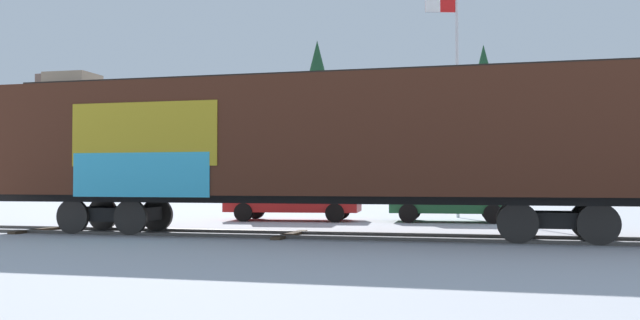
{
  "coord_description": "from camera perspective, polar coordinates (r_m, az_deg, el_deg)",
  "views": [
    {
      "loc": [
        3.68,
        -16.79,
        1.41
      ],
      "look_at": [
        -0.27,
        0.6,
        1.95
      ],
      "focal_mm": 38.39,
      "sensor_mm": 36.0,
      "label": 1
    }
  ],
  "objects": [
    {
      "name": "parked_car_green",
      "position": [
        23.91,
        10.68,
        -3.17
      ],
      "size": [
        4.09,
        2.1,
        1.6
      ],
      "color": "#1E5933",
      "rests_on": "ground_plane"
    },
    {
      "name": "freight_car",
      "position": [
        17.26,
        -0.22,
        1.61
      ],
      "size": [
        17.96,
        3.26,
        4.17
      ],
      "color": "#472316",
      "rests_on": "ground_plane"
    },
    {
      "name": "flagpole",
      "position": [
        26.98,
        10.98,
        6.93
      ],
      "size": [
        1.29,
        0.41,
        8.9
      ],
      "color": "silver",
      "rests_on": "ground_plane"
    },
    {
      "name": "track",
      "position": [
        17.27,
        0.03,
        -6.28
      ],
      "size": [
        60.02,
        3.51,
        0.08
      ],
      "color": "#4C4742",
      "rests_on": "ground_plane"
    },
    {
      "name": "hillside",
      "position": [
        76.45,
        9.98,
        1.27
      ],
      "size": [
        154.42,
        36.74,
        15.67
      ],
      "color": "silver",
      "rests_on": "ground_plane"
    },
    {
      "name": "parked_car_red",
      "position": [
        24.29,
        -2.4,
        -3.08
      ],
      "size": [
        4.8,
        2.3,
        1.66
      ],
      "color": "#B21E1E",
      "rests_on": "ground_plane"
    },
    {
      "name": "ground_plane",
      "position": [
        17.25,
        0.43,
        -6.42
      ],
      "size": [
        260.0,
        260.0,
        0.0
      ],
      "primitive_type": "plane",
      "color": "#B2B5BC"
    }
  ]
}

